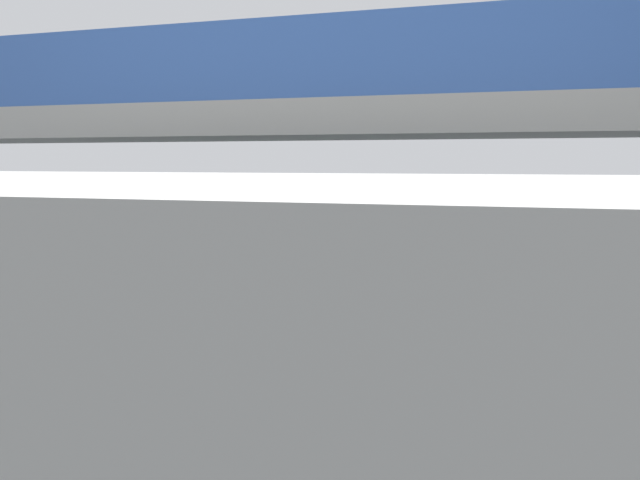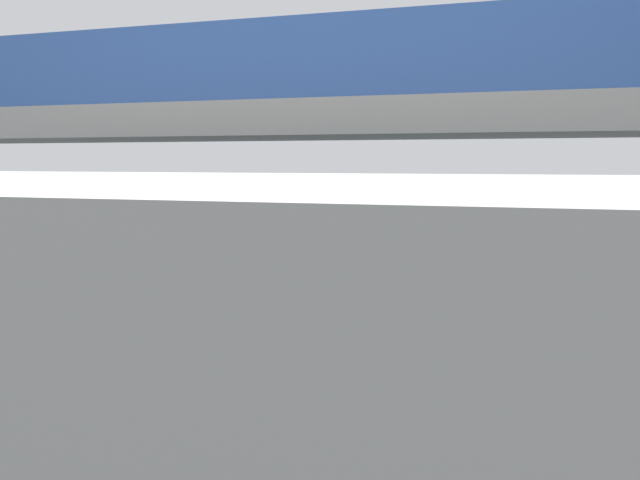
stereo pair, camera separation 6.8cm
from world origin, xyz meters
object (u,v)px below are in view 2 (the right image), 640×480
city_bus (302,232)px  pedestrian (289,247)px  bicycle_green (639,317)px  traffic_sign (164,220)px

city_bus → pedestrian: 3.85m
bicycle_green → pedestrian: 13.64m
pedestrian → traffic_sign: 5.49m
pedestrian → traffic_sign: traffic_sign is taller
traffic_sign → bicycle_green: bearing=161.2°
city_bus → traffic_sign: (7.07, -2.72, 0.01)m
bicycle_green → traffic_sign: bearing=-18.8°
city_bus → traffic_sign: city_bus is taller
bicycle_green → pedestrian: size_ratio=0.99×
city_bus → traffic_sign: size_ratio=4.12×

